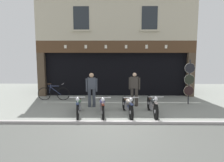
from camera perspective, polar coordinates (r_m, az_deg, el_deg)
ground at (r=7.48m, az=1.21°, el=-13.91°), size 21.34×22.00×0.18m
shop_facade at (r=14.99m, az=0.96°, el=3.84°), size 9.64×4.42×6.01m
motorcycle_left at (r=9.50m, az=-8.64°, el=-6.26°), size 0.62×1.97×0.93m
motorcycle_center_left at (r=9.44m, az=-2.58°, el=-6.35°), size 0.62×2.02×0.90m
motorcycle_center at (r=9.46m, az=4.07°, el=-6.29°), size 0.62×2.06×0.91m
motorcycle_center_right at (r=9.62m, az=10.42°, el=-6.09°), size 0.62×2.09×0.93m
salesman_left at (r=10.71m, az=-5.29°, el=-1.85°), size 0.56×0.27×1.67m
shopkeeper_center at (r=10.89m, az=5.81°, el=-1.74°), size 0.55×0.30×1.66m
tyre_sign_pole at (r=11.84m, az=19.37°, el=0.29°), size 0.52×0.06×2.29m
advert_board_near at (r=13.42m, az=-4.43°, el=3.40°), size 0.83×0.03×1.12m
leaning_bicycle at (r=12.67m, az=-14.89°, el=-3.06°), size 1.77×0.50×0.95m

